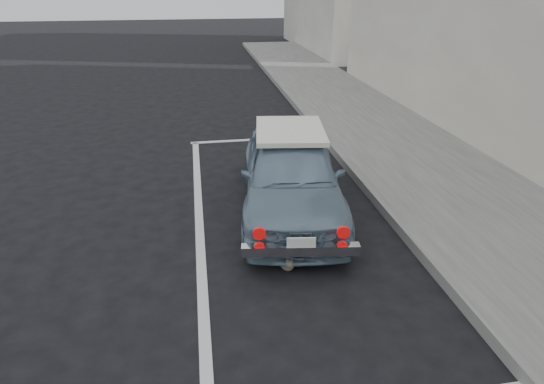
% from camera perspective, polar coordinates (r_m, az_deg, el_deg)
% --- Properties ---
extents(ground, '(80.00, 80.00, 0.00)m').
position_cam_1_polar(ground, '(4.42, 4.43, -21.37)').
color(ground, black).
rests_on(ground, ground).
extents(sidewalk, '(2.80, 40.00, 0.15)m').
position_cam_1_polar(sidewalk, '(7.09, 26.38, -3.85)').
color(sidewalk, '#60605C').
rests_on(sidewalk, ground).
extents(pline_front, '(3.00, 0.12, 0.01)m').
position_cam_1_polar(pline_front, '(10.04, -1.54, 6.63)').
color(pline_front, silver).
rests_on(pline_front, ground).
extents(pline_side, '(0.12, 7.00, 0.01)m').
position_cam_1_polar(pline_side, '(6.74, -9.13, -3.49)').
color(pline_side, silver).
rests_on(pline_side, ground).
extents(retro_coupe, '(1.91, 3.73, 1.21)m').
position_cam_1_polar(retro_coupe, '(6.70, 2.40, 2.44)').
color(retro_coupe, '#748DA2').
rests_on(retro_coupe, ground).
extents(cat, '(0.20, 0.42, 0.22)m').
position_cam_1_polar(cat, '(5.55, 1.91, -8.75)').
color(cat, brown).
rests_on(cat, ground).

